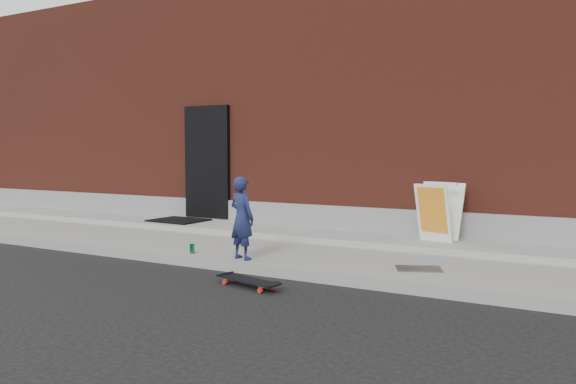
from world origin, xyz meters
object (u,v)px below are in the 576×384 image
Objects in this scene: child at (242,218)px; skateboard at (248,281)px; pizza_sign at (439,211)px; soda_can at (192,249)px.

child is 1.18m from skateboard.
pizza_sign reaches higher than skateboard.
skateboard is at bearing -28.30° from soda_can.
pizza_sign is at bearing -118.23° from child.
soda_can is (-2.99, -2.27, -0.49)m from pizza_sign.
child is 8.39× the size of soda_can.
child is at bearing -133.05° from pizza_sign.
skateboard is (0.60, -0.79, -0.64)m from child.
pizza_sign is 6.69× the size of soda_can.
skateboard is 1.67m from soda_can.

